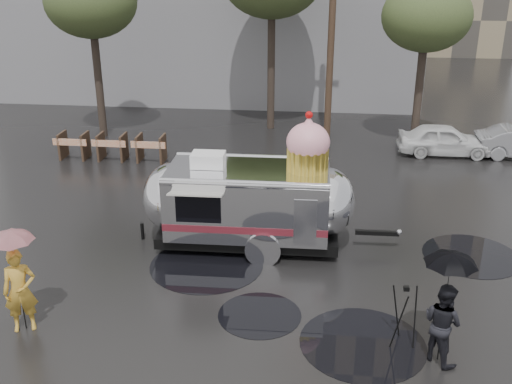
# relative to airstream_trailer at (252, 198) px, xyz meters

# --- Properties ---
(ground) EXTENTS (120.00, 120.00, 0.00)m
(ground) POSITION_rel_airstream_trailer_xyz_m (-0.50, -3.62, -1.33)
(ground) COLOR black
(ground) RESTS_ON ground
(puddles) EXTENTS (9.44, 6.63, 0.01)m
(puddles) POSITION_rel_airstream_trailer_xyz_m (1.95, -2.05, -1.32)
(puddles) COLOR black
(puddles) RESTS_ON ground
(utility_pole) EXTENTS (1.60, 0.28, 9.00)m
(utility_pole) POSITION_rel_airstream_trailer_xyz_m (2.00, 10.38, 3.29)
(utility_pole) COLOR #473323
(utility_pole) RESTS_ON ground
(tree_left) EXTENTS (3.64, 3.64, 6.95)m
(tree_left) POSITION_rel_airstream_trailer_xyz_m (-7.50, 9.38, 4.16)
(tree_left) COLOR #382D26
(tree_left) RESTS_ON ground
(tree_right) EXTENTS (3.36, 3.36, 6.42)m
(tree_right) POSITION_rel_airstream_trailer_xyz_m (5.50, 9.38, 3.73)
(tree_right) COLOR #382D26
(tree_right) RESTS_ON ground
(barricade_row) EXTENTS (4.30, 0.80, 1.00)m
(barricade_row) POSITION_rel_airstream_trailer_xyz_m (-6.05, 6.35, -0.81)
(barricade_row) COLOR #473323
(barricade_row) RESTS_ON ground
(airstream_trailer) EXTENTS (7.04, 2.73, 3.79)m
(airstream_trailer) POSITION_rel_airstream_trailer_xyz_m (0.00, 0.00, 0.00)
(airstream_trailer) COLOR silver
(airstream_trailer) RESTS_ON ground
(person_left) EXTENTS (0.78, 0.66, 1.83)m
(person_left) POSITION_rel_airstream_trailer_xyz_m (-4.27, -4.42, -0.41)
(person_left) COLOR gold
(person_left) RESTS_ON ground
(umbrella_pink) EXTENTS (1.11, 1.11, 2.31)m
(umbrella_pink) POSITION_rel_airstream_trailer_xyz_m (-4.27, -4.42, 0.60)
(umbrella_pink) COLOR pink
(umbrella_pink) RESTS_ON ground
(person_right) EXTENTS (0.86, 0.89, 1.66)m
(person_right) POSITION_rel_airstream_trailer_xyz_m (4.18, -4.50, -0.50)
(person_right) COLOR black
(person_right) RESTS_ON ground
(umbrella_black) EXTENTS (1.20, 1.20, 2.37)m
(umbrella_black) POSITION_rel_airstream_trailer_xyz_m (4.18, -4.50, 0.63)
(umbrella_black) COLOR black
(umbrella_black) RESTS_ON ground
(tripod) EXTENTS (0.49, 0.56, 1.35)m
(tripod) POSITION_rel_airstream_trailer_xyz_m (3.52, -4.08, -0.56)
(tripod) COLOR black
(tripod) RESTS_ON ground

